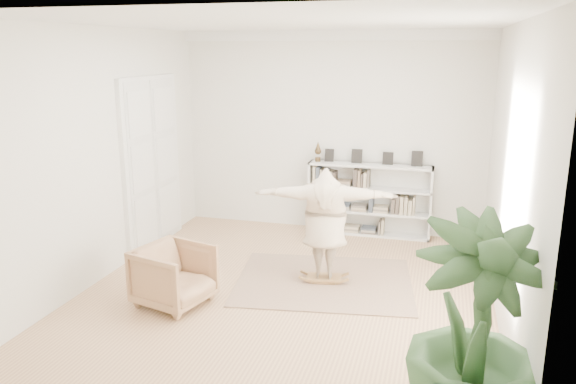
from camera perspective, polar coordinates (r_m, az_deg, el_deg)
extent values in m
plane|color=#A47554|center=(7.94, -0.07, -10.08)|extent=(6.00, 6.00, 0.00)
plane|color=silver|center=(10.26, 4.42, 5.99)|extent=(5.50, 0.00, 5.50)
plane|color=silver|center=(4.65, -10.01, -4.44)|extent=(5.50, 0.00, 5.50)
plane|color=silver|center=(8.52, -18.23, 3.60)|extent=(0.00, 6.00, 6.00)
plane|color=silver|center=(7.17, 21.62, 1.39)|extent=(0.00, 6.00, 6.00)
plane|color=white|center=(7.24, -0.08, 16.86)|extent=(6.00, 6.00, 0.00)
cube|color=white|center=(10.10, 4.54, 15.59)|extent=(5.50, 0.12, 0.18)
cube|color=white|center=(9.66, -13.65, 2.70)|extent=(0.08, 1.78, 2.92)
cube|color=silver|center=(9.31, -14.72, 2.21)|extent=(0.06, 0.78, 2.80)
cube|color=silver|center=(10.00, -12.45, 3.15)|extent=(0.06, 0.78, 2.80)
cube|color=silver|center=(10.37, 2.30, -0.38)|extent=(0.04, 0.35, 1.30)
cube|color=silver|center=(10.12, 14.30, -1.19)|extent=(0.04, 0.35, 1.30)
cube|color=silver|center=(10.34, 8.34, -0.57)|extent=(2.20, 0.04, 1.30)
cube|color=silver|center=(10.37, 8.10, -4.15)|extent=(2.20, 0.35, 0.04)
cube|color=silver|center=(10.25, 8.18, -1.97)|extent=(2.20, 0.35, 0.04)
cube|color=silver|center=(10.14, 8.27, 0.36)|extent=(2.20, 0.35, 0.04)
cube|color=silver|center=(10.04, 8.35, 2.69)|extent=(2.20, 0.35, 0.04)
cube|color=black|center=(10.18, 4.22, 3.76)|extent=(0.18, 0.07, 0.24)
cube|color=black|center=(10.10, 7.01, 3.61)|extent=(0.18, 0.07, 0.24)
cube|color=black|center=(10.04, 10.12, 3.42)|extent=(0.18, 0.07, 0.24)
cube|color=black|center=(10.00, 12.97, 3.24)|extent=(0.18, 0.07, 0.24)
imported|color=tan|center=(7.57, -11.48, -8.33)|extent=(1.07, 1.05, 0.80)
cube|color=tan|center=(8.25, 3.68, -9.05)|extent=(2.76, 2.33, 0.02)
cube|color=olive|center=(8.23, 3.69, -8.64)|extent=(0.53, 0.36, 0.03)
cube|color=olive|center=(8.24, 3.68, -8.86)|extent=(0.34, 0.10, 0.04)
cube|color=olive|center=(8.24, 3.68, -8.86)|extent=(0.34, 0.10, 0.04)
cube|color=olive|center=(8.23, 3.69, -8.64)|extent=(0.20, 0.08, 0.10)
cube|color=olive|center=(8.23, 3.69, -8.64)|extent=(0.20, 0.08, 0.10)
imported|color=beige|center=(7.93, 3.78, -2.95)|extent=(2.03, 0.81, 1.61)
imported|color=#2C4C26|center=(4.99, 18.42, -13.70)|extent=(1.47, 1.47, 2.00)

